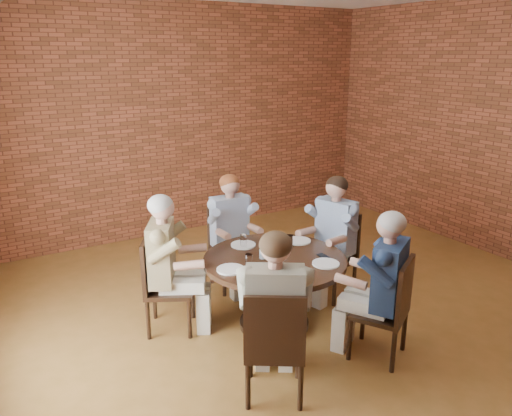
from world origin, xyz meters
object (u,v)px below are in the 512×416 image
chair_c (160,281)px  diner_e (381,286)px  diner_a (332,238)px  smartphone (323,256)px  chair_a (336,250)px  diner_d (275,316)px  chair_b (229,244)px  dining_table (275,278)px  chair_d (275,343)px  diner_c (169,264)px  chair_e (390,306)px  diner_b (232,233)px

chair_c → diner_e: 2.12m
diner_a → smartphone: 0.70m
chair_a → diner_d: size_ratio=0.68×
chair_b → dining_table: bearing=-90.0°
diner_d → diner_e: 1.11m
chair_a → chair_d: bearing=-68.4°
chair_d → dining_table: bearing=-90.0°
diner_c → diner_e: size_ratio=1.01×
diner_a → chair_e: 1.32m
dining_table → chair_b: (0.08, 1.11, -0.01)m
chair_a → diner_a: 0.20m
chair_a → diner_b: bearing=-143.1°
dining_table → chair_d: 1.15m
chair_a → diner_c: size_ratio=0.69×
chair_d → chair_e: size_ratio=1.01×
chair_b → chair_d: chair_d is taller
chair_b → chair_e: 2.17m
diner_d → chair_a: bearing=-110.8°
diner_a → smartphone: (-0.51, -0.48, 0.06)m
chair_a → diner_b: (-0.95, 0.74, 0.16)m
chair_b → diner_d: size_ratio=0.67×
diner_a → diner_e: bearing=-34.4°
chair_e → smartphone: (-0.15, 0.78, 0.23)m
diner_b → chair_e: diner_b is taller
diner_a → chair_d: 1.99m
chair_a → chair_e: same height
dining_table → chair_a: size_ratio=1.45×
diner_c → chair_b: bearing=-29.6°
diner_d → smartphone: diner_d is taller
chair_b → chair_c: 1.21m
chair_b → chair_d: 2.19m
diner_d → chair_c: bearing=-40.7°
diner_e → diner_b: bearing=-106.7°
smartphone → chair_d: bearing=-142.4°
diner_c → diner_e: 2.02m
chair_c → chair_d: 1.55m
chair_d → smartphone: 1.31m
chair_d → diner_b: bearing=-76.3°
chair_c → diner_d: diner_d is taller
diner_b → diner_c: 1.11m
diner_b → diner_a: bearing=-37.5°
chair_d → smartphone: size_ratio=6.80×
chair_c → smartphone: size_ratio=6.73×
chair_d → diner_d: bearing=-90.0°
diner_c → diner_d: 1.42m
diner_b → diner_c: (-0.98, -0.52, 0.02)m
chair_a → chair_c: chair_c is taller
dining_table → chair_c: (-0.99, 0.55, -0.00)m
diner_c → diner_d: size_ratio=0.99×
dining_table → chair_b: 1.11m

